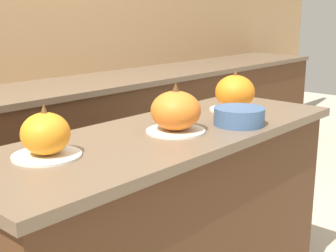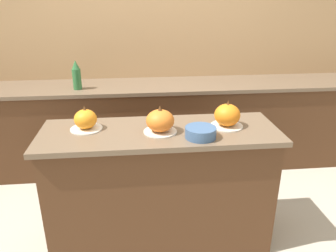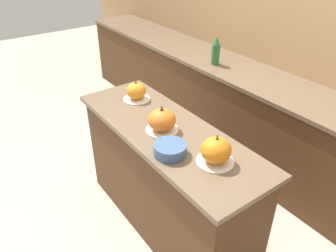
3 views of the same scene
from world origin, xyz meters
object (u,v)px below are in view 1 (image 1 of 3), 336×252
at_px(pumpkin_cake_right, 235,93).
at_px(mixing_bowl, 239,116).
at_px(pumpkin_cake_center, 177,112).
at_px(pumpkin_cake_left, 46,136).

relative_size(pumpkin_cake_right, mixing_bowl, 1.12).
height_order(pumpkin_cake_center, mixing_bowl, pumpkin_cake_center).
height_order(pumpkin_cake_center, pumpkin_cake_right, pumpkin_cake_right).
bearing_deg(pumpkin_cake_left, pumpkin_cake_right, -2.82).
distance_m(pumpkin_cake_center, mixing_bowl, 0.27).
bearing_deg(pumpkin_cake_left, mixing_bowl, -16.06).
xyz_separation_m(pumpkin_cake_left, mixing_bowl, (0.73, -0.21, -0.03)).
xyz_separation_m(pumpkin_cake_left, pumpkin_cake_right, (0.94, -0.05, 0.01)).
distance_m(pumpkin_cake_left, pumpkin_cake_center, 0.50).
relative_size(pumpkin_cake_center, pumpkin_cake_right, 0.99).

